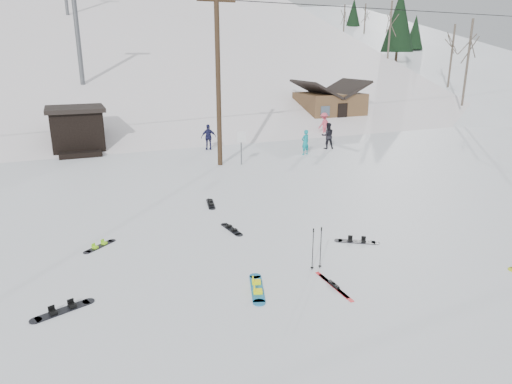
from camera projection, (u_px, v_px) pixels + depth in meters
name	position (u px, v px, depth m)	size (l,w,h in m)	color
ground	(316.00, 287.00, 12.03)	(200.00, 200.00, 0.00)	white
ski_slope	(117.00, 186.00, 64.07)	(60.00, 75.00, 45.00)	white
ridge_right	(364.00, 162.00, 73.38)	(34.00, 85.00, 36.00)	white
treeline_right	(392.00, 98.00, 62.36)	(20.00, 60.00, 10.00)	black
treeline_crest	(92.00, 85.00, 87.90)	(50.00, 6.00, 10.00)	black
utility_pole	(218.00, 77.00, 23.75)	(2.00, 0.26, 9.00)	#3A2819
trail_sign	(241.00, 142.00, 24.78)	(0.50, 0.09, 1.85)	#595B60
lift_hut	(77.00, 129.00, 28.26)	(3.40, 4.10, 2.75)	black
lift_tower_near	(77.00, 26.00, 34.72)	(2.20, 0.36, 8.00)	#595B60
cabin	(329.00, 108.00, 38.30)	(5.39, 4.40, 3.77)	brown
hero_snowboard	(257.00, 288.00, 11.89)	(0.76, 1.64, 0.12)	#1C7BBA
hero_skis	(334.00, 286.00, 12.03)	(0.12, 1.72, 0.09)	red
ski_poles	(317.00, 248.00, 12.83)	(0.35, 0.09, 1.26)	black
board_scatter_a	(63.00, 310.00, 10.88)	(1.47, 0.71, 0.11)	black
board_scatter_b	(232.00, 229.00, 15.89)	(0.40, 1.39, 0.10)	black
board_scatter_c	(100.00, 246.00, 14.51)	(1.05, 0.89, 0.09)	black
board_scatter_d	(357.00, 241.00, 14.86)	(1.27, 0.90, 0.10)	black
board_scatter_f	(211.00, 204.00, 18.55)	(0.50, 1.40, 0.10)	black
skier_teal	(305.00, 142.00, 27.41)	(0.55, 0.36, 1.51)	#0E8690
skier_dark	(328.00, 136.00, 29.08)	(0.81, 0.63, 1.67)	black
skier_pink	(324.00, 124.00, 33.78)	(1.09, 0.63, 1.69)	#CA475A
skier_navy	(209.00, 137.00, 28.77)	(0.95, 0.39, 1.61)	#19193F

